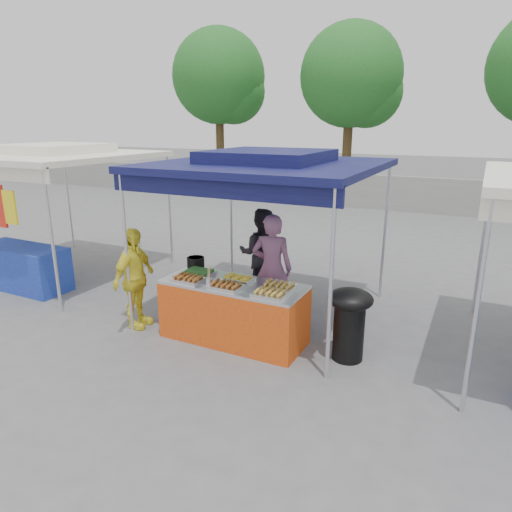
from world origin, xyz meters
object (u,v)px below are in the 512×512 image
at_px(vendor_table, 234,311).
at_px(wok_burner, 349,318).
at_px(customer_person, 134,279).
at_px(cooking_pot, 196,262).
at_px(helper_man, 261,254).
at_px(vendor_woman, 272,269).

height_order(vendor_table, wok_burner, wok_burner).
distance_m(vendor_table, customer_person, 1.58).
height_order(vendor_table, cooking_pot, cooking_pot).
bearing_deg(helper_man, cooking_pot, 51.11).
height_order(vendor_table, helper_man, helper_man).
height_order(wok_burner, vendor_woman, vendor_woman).
bearing_deg(customer_person, wok_burner, -86.71).
bearing_deg(helper_man, vendor_table, 84.28).
height_order(cooking_pot, helper_man, helper_man).
distance_m(vendor_table, vendor_woman, 0.95).
distance_m(vendor_table, cooking_pot, 1.06).
relative_size(vendor_woman, helper_man, 1.07).
relative_size(helper_man, customer_person, 1.04).
bearing_deg(vendor_woman, vendor_table, 62.21).
xyz_separation_m(cooking_pot, wok_burner, (2.45, -0.18, -0.36)).
xyz_separation_m(wok_burner, helper_man, (-1.98, 1.48, 0.22)).
xyz_separation_m(cooking_pot, helper_man, (0.47, 1.29, -0.14)).
relative_size(wok_burner, vendor_woman, 0.57).
bearing_deg(vendor_table, customer_person, -170.03).
bearing_deg(vendor_woman, wok_burner, 141.38).
xyz_separation_m(cooking_pot, vendor_woman, (1.06, 0.46, -0.08)).
height_order(cooking_pot, customer_person, customer_person).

